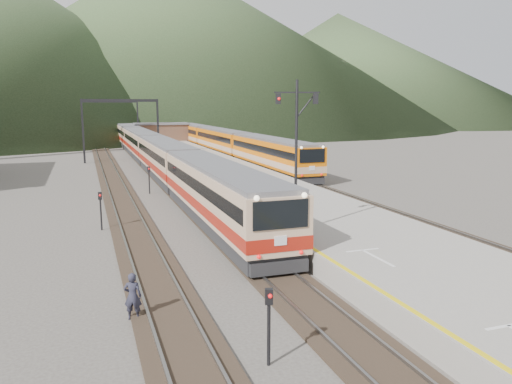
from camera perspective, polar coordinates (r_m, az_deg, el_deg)
name	(u,v)px	position (r m, az deg, el deg)	size (l,w,h in m)	color
ground	(377,366)	(15.29, 13.69, -18.79)	(400.00, 400.00, 0.00)	#47423D
track_main	(163,176)	(52.21, -10.63, 1.85)	(2.60, 200.00, 0.23)	black
track_far	(112,178)	(51.73, -16.11, 1.55)	(2.60, 200.00, 0.23)	black
track_second	(267,171)	(55.05, 1.30, 2.43)	(2.60, 200.00, 0.23)	black
platform	(220,172)	(51.33, -4.11, 2.34)	(8.00, 100.00, 1.00)	gray
gantry_near	(121,118)	(66.35, -15.19, 8.15)	(9.55, 0.25, 8.00)	black
gantry_far	(110,114)	(91.30, -16.32, 8.50)	(9.55, 0.25, 8.00)	black
station_shed	(161,132)	(90.25, -10.76, 6.80)	(9.40, 4.40, 3.10)	brown
hill_b	(163,39)	(245.93, -10.59, 16.86)	(220.00, 220.00, 75.00)	#2C4021
hill_c	(336,67)	(251.06, 9.18, 13.89)	(160.00, 160.00, 50.00)	#2C4021
main_train	(142,143)	(70.12, -12.92, 5.43)	(2.97, 101.91, 3.63)	tan
second_train	(222,141)	(72.78, -3.89, 5.80)	(2.95, 60.50, 3.60)	#DA6807
signal_mast	(296,141)	(24.45, 4.63, 5.81)	(2.12, 0.80, 7.46)	black
short_signal_a	(269,316)	(14.31, 1.48, -14.03)	(0.26, 0.21, 2.27)	black
short_signal_b	(149,176)	(41.98, -12.13, 1.77)	(0.25, 0.21, 2.27)	black
short_signal_c	(101,206)	(30.47, -17.35, -1.51)	(0.23, 0.17, 2.27)	black
worker	(133,296)	(17.89, -13.91, -11.48)	(0.61, 0.40, 1.66)	#252534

